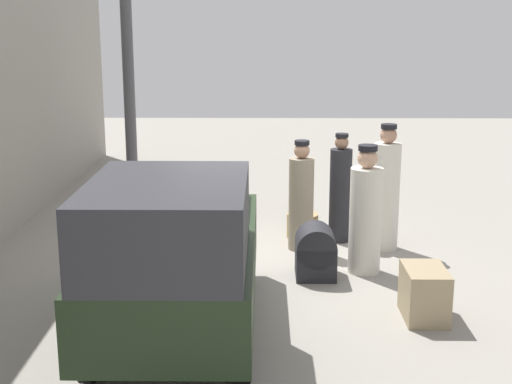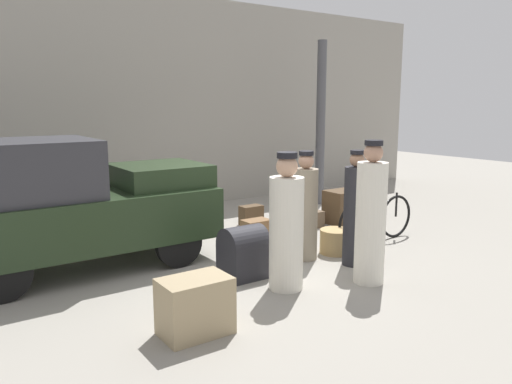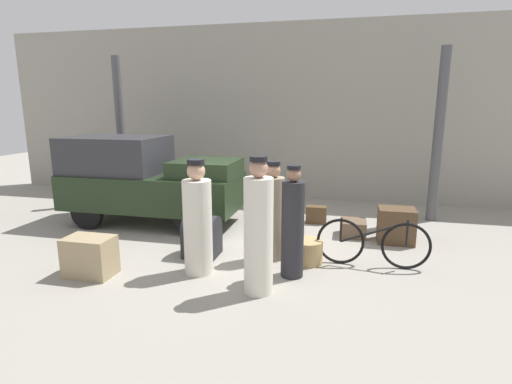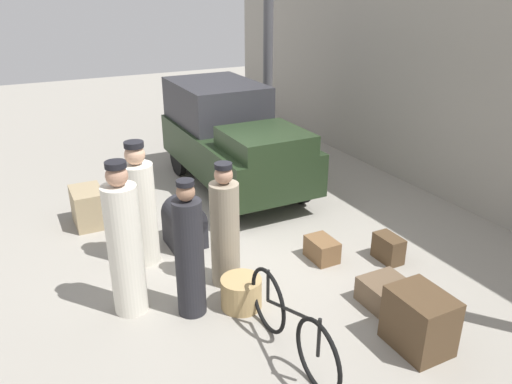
% 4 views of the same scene
% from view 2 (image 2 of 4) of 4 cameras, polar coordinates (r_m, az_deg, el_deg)
% --- Properties ---
extents(ground_plane, '(30.00, 30.00, 0.00)m').
position_cam_2_polar(ground_plane, '(7.45, -0.39, -7.59)').
color(ground_plane, gray).
extents(station_building_facade, '(16.00, 0.15, 4.50)m').
position_cam_2_polar(station_building_facade, '(10.71, -12.97, 9.80)').
color(station_building_facade, gray).
rests_on(station_building_facade, ground).
extents(canopy_pillar_right, '(0.20, 0.20, 3.61)m').
position_cam_2_polar(canopy_pillar_right, '(11.30, 7.39, 7.72)').
color(canopy_pillar_right, '#4C4C51').
rests_on(canopy_pillar_right, ground).
extents(truck, '(3.61, 1.58, 1.81)m').
position_cam_2_polar(truck, '(7.16, -20.78, -1.06)').
color(truck, black).
rests_on(truck, ground).
extents(bicycle, '(1.70, 0.04, 0.78)m').
position_cam_2_polar(bicycle, '(8.45, 13.58, -3.09)').
color(bicycle, black).
rests_on(bicycle, ground).
extents(wicker_basket, '(0.48, 0.48, 0.37)m').
position_cam_2_polar(wicker_basket, '(7.76, 9.08, -5.59)').
color(wicker_basket, tan).
rests_on(wicker_basket, ground).
extents(porter_with_bicycle, '(0.38, 0.38, 1.82)m').
position_cam_2_polar(porter_with_bicycle, '(6.44, 12.98, -2.98)').
color(porter_with_bicycle, silver).
rests_on(porter_with_bicycle, ground).
extents(porter_standing_middle, '(0.36, 0.36, 1.60)m').
position_cam_2_polar(porter_standing_middle, '(7.29, 5.66, -2.10)').
color(porter_standing_middle, gray).
rests_on(porter_standing_middle, ground).
extents(porter_lifting_near_truck, '(0.33, 0.33, 1.63)m').
position_cam_2_polar(porter_lifting_near_truck, '(7.13, 11.26, -2.34)').
color(porter_lifting_near_truck, '#232328').
rests_on(porter_lifting_near_truck, ground).
extents(porter_carrying_trunk, '(0.42, 0.42, 1.70)m').
position_cam_2_polar(porter_carrying_trunk, '(6.09, 3.49, -4.15)').
color(porter_carrying_trunk, silver).
rests_on(porter_carrying_trunk, ground).
extents(suitcase_black_upright, '(0.46, 0.32, 0.30)m').
position_cam_2_polar(suitcase_black_upright, '(8.55, 0.02, -4.19)').
color(suitcase_black_upright, brown).
rests_on(suitcase_black_upright, ground).
extents(suitcase_small_leather, '(0.69, 0.46, 0.58)m').
position_cam_2_polar(suitcase_small_leather, '(5.10, -6.97, -12.83)').
color(suitcase_small_leather, '#9E8966').
rests_on(suitcase_small_leather, ground).
extents(trunk_large_brown, '(0.48, 0.53, 0.30)m').
position_cam_2_polar(trunk_large_brown, '(9.33, 5.70, -3.03)').
color(trunk_large_brown, brown).
rests_on(trunk_large_brown, ground).
extents(trunk_barrel_dark, '(0.55, 0.51, 0.69)m').
position_cam_2_polar(trunk_barrel_dark, '(6.61, -1.42, -6.90)').
color(trunk_barrel_dark, '#232328').
rests_on(trunk_barrel_dark, ground).
extents(trunk_umber_medium, '(0.64, 0.50, 0.63)m').
position_cam_2_polar(trunk_umber_medium, '(9.65, 9.90, -1.68)').
color(trunk_umber_medium, '#4C3823').
rests_on(trunk_umber_medium, ground).
extents(trunk_wicker_pale, '(0.42, 0.25, 0.36)m').
position_cam_2_polar(trunk_wicker_pale, '(9.42, -0.56, -2.65)').
color(trunk_wicker_pale, '#4C3823').
rests_on(trunk_wicker_pale, ground).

